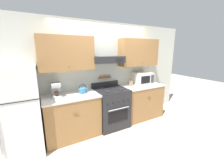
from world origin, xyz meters
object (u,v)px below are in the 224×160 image
object	(u,v)px
tea_kettle	(83,90)
microwave	(143,78)
stove_range	(111,107)
utensil_crock	(131,83)
coffee_maker	(56,89)
refrigerator	(20,111)

from	to	relation	value
tea_kettle	microwave	xyz separation A→B (m)	(1.75, 0.02, 0.09)
stove_range	microwave	world-z (taller)	microwave
microwave	utensil_crock	distance (m)	0.43
utensil_crock	tea_kettle	bearing A→B (deg)	-180.00
stove_range	utensil_crock	xyz separation A→B (m)	(0.66, 0.09, 0.52)
tea_kettle	coffee_maker	world-z (taller)	coffee_maker
stove_range	refrigerator	distance (m)	1.90
tea_kettle	utensil_crock	size ratio (longest dim) A/B	0.84
tea_kettle	coffee_maker	xyz separation A→B (m)	(-0.55, 0.03, 0.08)
stove_range	utensil_crock	world-z (taller)	utensil_crock
stove_range	utensil_crock	size ratio (longest dim) A/B	3.76
tea_kettle	microwave	size ratio (longest dim) A/B	0.46
stove_range	tea_kettle	xyz separation A→B (m)	(-0.67, 0.09, 0.52)
tea_kettle	utensil_crock	distance (m)	1.33
tea_kettle	microwave	world-z (taller)	microwave
tea_kettle	microwave	bearing A→B (deg)	0.58
utensil_crock	refrigerator	bearing A→B (deg)	-177.11
coffee_maker	tea_kettle	bearing A→B (deg)	-3.43
refrigerator	utensil_crock	world-z (taller)	refrigerator
stove_range	microwave	xyz separation A→B (m)	(1.08, 0.11, 0.61)
coffee_maker	microwave	world-z (taller)	microwave
tea_kettle	coffee_maker	bearing A→B (deg)	176.57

